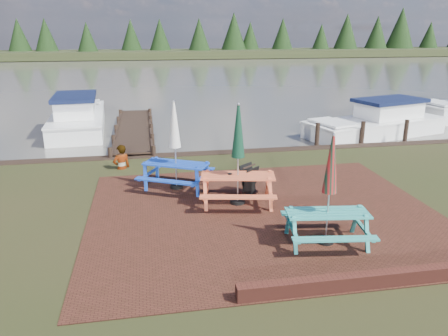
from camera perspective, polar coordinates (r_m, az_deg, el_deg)
name	(u,v)px	position (r m, az deg, el deg)	size (l,w,h in m)	color
ground	(276,231)	(10.59, 6.76, -8.15)	(120.00, 120.00, 0.00)	black
paving	(265,214)	(11.46, 5.33, -5.97)	(9.00, 7.50, 0.02)	#391B12
brick_wall	(418,270)	(9.47, 24.03, -12.02)	(6.21, 1.79, 0.30)	#4C1E16
water	(173,75)	(46.40, -6.69, 12.01)	(120.00, 60.00, 0.02)	#4C4841
far_treeline	(160,36)	(75.15, -8.30, 16.65)	(120.00, 10.00, 8.10)	black
picnic_table_teal	(328,207)	(9.85, 13.44, -5.00)	(2.00, 1.83, 2.50)	teal
picnic_table_red	(238,171)	(11.73, 1.83, -0.33)	(2.28, 2.10, 2.75)	#DA5D38
picnic_table_blue	(176,159)	(12.97, -6.33, 1.16)	(2.45, 2.36, 2.62)	#173FAF
chalkboard	(249,180)	(12.49, 3.28, -1.63)	(0.57, 0.82, 0.89)	black
jetty	(134,129)	(20.86, -11.65, 5.00)	(1.76, 9.08, 1.00)	black
boat_jetty	(78,119)	(22.54, -18.54, 6.15)	(2.88, 7.13, 2.02)	white
boat_near	(377,124)	(21.62, 19.39, 5.45)	(7.18, 4.13, 1.84)	white
person	(120,145)	(15.18, -13.41, 2.90)	(0.61, 0.40, 1.66)	gray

